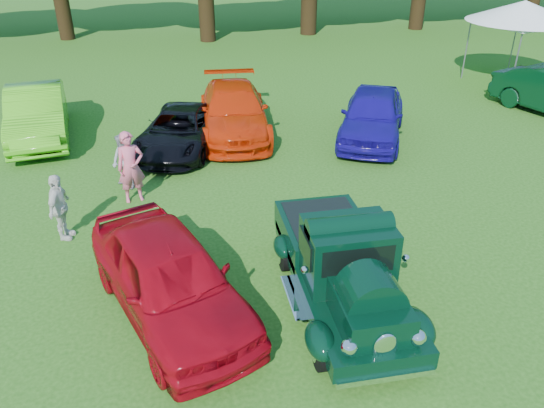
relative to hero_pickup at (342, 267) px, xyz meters
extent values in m
plane|color=#205112|center=(-1.20, 0.61, -0.77)|extent=(120.00, 120.00, 0.00)
cylinder|color=black|center=(-0.79, -1.51, -0.41)|extent=(0.21, 0.70, 0.70)
cylinder|color=black|center=(0.79, -1.51, -0.41)|extent=(0.21, 0.70, 0.70)
cylinder|color=black|center=(-0.79, 1.20, -0.41)|extent=(0.21, 0.70, 0.70)
cylinder|color=black|center=(0.79, 1.20, -0.41)|extent=(0.21, 0.70, 0.70)
cube|color=black|center=(0.00, -0.09, -0.27)|extent=(1.63, 4.28, 0.32)
cube|color=black|center=(0.00, -1.37, 0.11)|extent=(1.05, 1.38, 0.59)
cube|color=black|center=(0.00, -0.21, 0.43)|extent=(1.48, 1.09, 1.14)
cube|color=black|center=(0.00, -0.73, 0.63)|extent=(1.24, 0.06, 0.49)
cube|color=black|center=(0.00, 1.22, -0.01)|extent=(1.63, 1.95, 0.55)
cube|color=black|center=(0.00, 1.22, 0.26)|extent=(1.41, 1.71, 0.05)
ellipsoid|color=black|center=(-0.82, -1.51, -0.23)|extent=(0.47, 0.82, 0.47)
ellipsoid|color=black|center=(0.82, -1.51, -0.23)|extent=(0.47, 0.82, 0.47)
ellipsoid|color=black|center=(-0.85, 1.20, -0.24)|extent=(0.36, 0.68, 0.40)
ellipsoid|color=black|center=(0.85, 1.20, -0.24)|extent=(0.36, 0.68, 0.40)
ellipsoid|color=white|center=(0.00, -2.08, -0.01)|extent=(0.38, 0.12, 0.57)
sphere|color=white|center=(-0.53, -2.02, 0.05)|extent=(0.27, 0.27, 0.27)
sphere|color=white|center=(0.53, -2.02, 0.05)|extent=(0.27, 0.27, 0.27)
cube|color=white|center=(0.00, -2.22, -0.44)|extent=(1.54, 0.10, 0.10)
cube|color=white|center=(0.00, 2.20, -0.39)|extent=(1.54, 0.10, 0.10)
imported|color=#9C0612|center=(-3.07, 0.25, 0.01)|extent=(3.34, 4.90, 1.55)
imported|color=#4BB918|center=(-7.00, 9.69, 0.04)|extent=(2.42, 5.07, 1.60)
imported|color=black|center=(-2.62, 7.93, -0.16)|extent=(3.19, 4.74, 1.21)
imported|color=red|center=(-0.84, 8.94, -0.01)|extent=(2.44, 5.33, 1.51)
imported|color=#180C85|center=(3.39, 7.64, 0.02)|extent=(3.63, 4.96, 1.57)
imported|color=#D85974|center=(-3.90, 4.77, 0.14)|extent=(0.75, 0.58, 1.82)
imported|color=gray|center=(-4.11, 5.53, -0.03)|extent=(0.88, 0.90, 1.47)
imported|color=silver|center=(-5.36, 3.25, 0.00)|extent=(0.57, 0.96, 1.54)
cube|color=white|center=(11.46, 12.67, 1.70)|extent=(3.65, 3.65, 0.12)
cone|color=white|center=(11.46, 12.67, 2.15)|extent=(5.35, 5.35, 0.80)
cylinder|color=slate|center=(10.46, 11.03, 0.44)|extent=(0.06, 0.06, 2.41)
cylinder|color=slate|center=(9.82, 13.67, 0.44)|extent=(0.06, 0.06, 2.41)
cylinder|color=slate|center=(12.46, 14.32, 0.44)|extent=(0.06, 0.06, 2.41)
cylinder|color=black|center=(-8.39, 25.54, 1.30)|extent=(0.83, 0.83, 4.14)
cylinder|color=black|center=(-0.49, 23.53, 1.43)|extent=(0.88, 0.88, 4.40)
camera|label=1|loc=(-2.72, -7.45, 5.60)|focal=35.00mm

